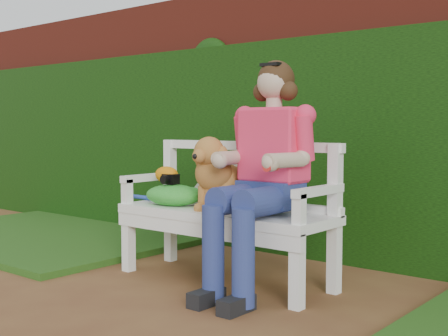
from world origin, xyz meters
The scene contains 11 objects.
ground centered at (0.00, 0.00, 0.00)m, with size 60.00×60.00×0.00m, color brown.
brick_wall centered at (0.00, 1.90, 1.10)m, with size 10.00×0.30×2.20m, color maroon.
ivy_hedge centered at (0.00, 1.68, 0.85)m, with size 10.00×0.18×1.70m, color #19480C.
grass_left centered at (-2.40, 0.90, 0.03)m, with size 2.60×2.00×0.05m, color #14360E.
garden_bench centered at (-0.17, 0.68, 0.24)m, with size 1.58×0.60×0.48m, color white, non-canonical shape.
seated_woman centered at (0.20, 0.66, 0.71)m, with size 0.60×0.79×1.41m, color #EB494A, non-canonical shape.
dog centered at (-0.18, 0.66, 0.72)m, with size 0.32×0.44×0.48m, color brown, non-canonical shape.
tennis_racket centered at (-0.65, 0.69, 0.50)m, with size 0.69×0.29×0.03m, color silver, non-canonical shape.
green_bag centered at (-0.58, 0.62, 0.55)m, with size 0.42×0.33×0.14m, color green, non-canonical shape.
camera_item centered at (-0.60, 0.61, 0.66)m, with size 0.10×0.08×0.07m, color black.
baseball_glove centered at (-0.68, 0.65, 0.68)m, with size 0.18×0.14×0.12m, color #CD7409.
Camera 1 is at (2.30, -2.32, 1.02)m, focal length 48.00 mm.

